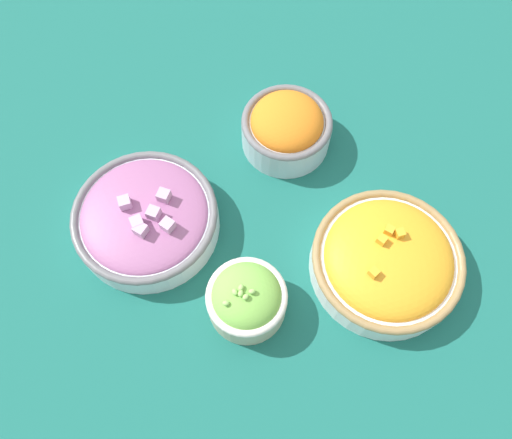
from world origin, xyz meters
TOP-DOWN VIEW (x-y plane):
  - ground_plane at (0.00, 0.00)m, footprint 3.00×3.00m
  - bowl_squash at (-0.17, 0.10)m, footprint 0.22×0.22m
  - bowl_lettuce at (0.04, 0.12)m, footprint 0.11×0.11m
  - bowl_red_onion at (0.16, -0.03)m, footprint 0.21×0.21m
  - bowl_carrots at (-0.08, -0.14)m, footprint 0.14×0.14m

SIDE VIEW (x-z plane):
  - ground_plane at x=0.00m, z-range 0.00..0.00m
  - bowl_red_onion at x=0.16m, z-range -0.01..0.07m
  - bowl_squash at x=-0.17m, z-range -0.01..0.07m
  - bowl_lettuce at x=0.04m, z-range 0.00..0.08m
  - bowl_carrots at x=-0.08m, z-range 0.00..0.08m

